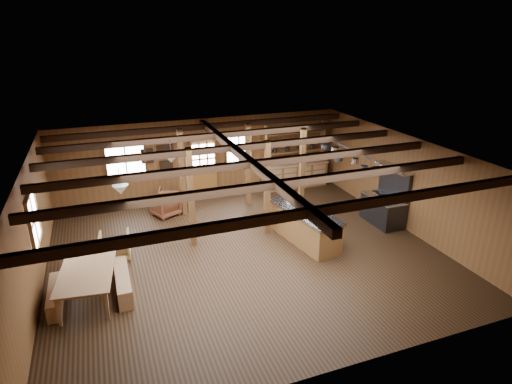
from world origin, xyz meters
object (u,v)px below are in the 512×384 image
(armchair_a, at_px, (165,205))
(dining_table, at_px, (91,283))
(commercial_range, at_px, (385,205))
(armchair_b, at_px, (171,198))
(armchair_c, at_px, (115,246))
(kitchen_island, at_px, (304,225))

(armchair_a, bearing_deg, dining_table, 35.09)
(dining_table, bearing_deg, commercial_range, -75.88)
(commercial_range, xyz_separation_m, armchair_a, (-6.25, 2.94, -0.24))
(armchair_a, relative_size, armchair_b, 0.98)
(armchair_a, xyz_separation_m, armchair_b, (0.29, 0.51, 0.01))
(dining_table, bearing_deg, armchair_c, -13.05)
(commercial_range, height_order, armchair_b, commercial_range)
(kitchen_island, height_order, armchair_b, kitchen_island)
(dining_table, relative_size, armchair_a, 2.61)
(dining_table, bearing_deg, kitchen_island, -74.66)
(armchair_b, distance_m, armchair_c, 3.42)
(kitchen_island, bearing_deg, armchair_c, 160.94)
(commercial_range, relative_size, dining_table, 0.89)
(armchair_a, xyz_separation_m, armchair_c, (-1.68, -2.29, -0.00))
(kitchen_island, relative_size, armchair_b, 3.28)
(kitchen_island, height_order, commercial_range, commercial_range)
(kitchen_island, bearing_deg, armchair_a, 127.74)
(armchair_a, height_order, armchair_b, armchair_b)
(kitchen_island, relative_size, armchair_c, 3.37)
(armchair_b, relative_size, armchair_c, 1.03)
(armchair_b, height_order, armchair_c, armchair_b)
(armchair_c, bearing_deg, dining_table, 74.89)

